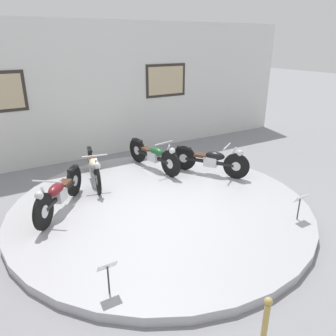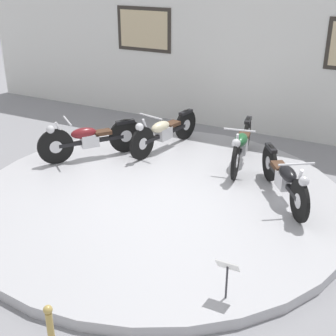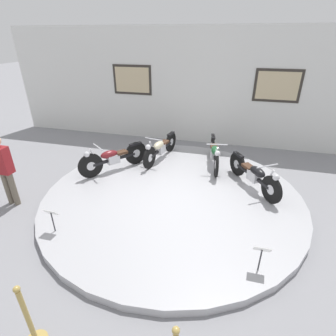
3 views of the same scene
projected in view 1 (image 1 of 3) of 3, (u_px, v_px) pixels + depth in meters
name	position (u px, v px, depth m)	size (l,w,h in m)	color
ground_plane	(161.00, 209.00, 6.77)	(60.00, 60.00, 0.00)	gray
display_platform	(161.00, 206.00, 6.74)	(5.99, 5.99, 0.15)	#ADADB2
back_wall	(91.00, 92.00, 9.21)	(14.00, 0.22, 3.79)	silver
motorcycle_maroon	(59.00, 193.00, 6.25)	(1.29, 1.61, 0.81)	black
motorcycle_cream	(94.00, 167.00, 7.55)	(0.58, 1.95, 0.79)	black
motorcycle_green	(154.00, 155.00, 8.31)	(0.54, 1.99, 0.81)	black
motorcycle_black	(211.00, 160.00, 8.01)	(1.15, 1.68, 0.79)	black
info_placard_front_left	(108.00, 270.00, 4.19)	(0.26, 0.11, 0.51)	#333338
info_placard_front_centre	(300.00, 202.00, 5.96)	(0.26, 0.11, 0.51)	#333338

